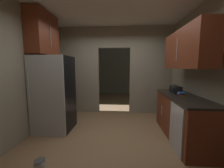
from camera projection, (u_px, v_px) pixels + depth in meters
ground at (111, 137)px, 3.02m from camera, size 20.00×20.00×0.00m
kitchen_overhead_slab at (113, 10)px, 3.19m from camera, size 4.02×7.42×0.06m
kitchen_partition at (116, 68)px, 4.53m from camera, size 3.62×0.12×2.78m
adjoining_room_shell at (117, 70)px, 6.79m from camera, size 3.62×3.42×2.78m
kitchen_flank_left at (11, 73)px, 2.59m from camera, size 0.10×4.21×2.78m
kitchen_flank_right at (220, 74)px, 2.33m from camera, size 0.10×4.21×2.78m
refrigerator at (54, 94)px, 3.29m from camera, size 0.82×0.77×1.76m
lower_cabinet_run at (182, 117)px, 2.93m from camera, size 0.63×1.77×0.91m
dishwasher at (176, 128)px, 2.46m from camera, size 0.02×0.56×0.85m
upper_cabinet_counterside at (186, 49)px, 2.76m from camera, size 0.36×1.59×0.77m
upper_cabinet_fridgeside at (43, 34)px, 3.23m from camera, size 0.36×0.90×0.97m
boombox at (176, 89)px, 3.20m from camera, size 0.17×0.35×0.19m
book_stack at (181, 94)px, 2.90m from camera, size 0.13×0.16×0.07m
paint_can at (40, 166)px, 2.00m from camera, size 0.16×0.16×0.18m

